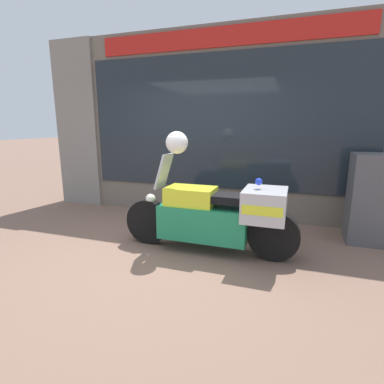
{
  "coord_description": "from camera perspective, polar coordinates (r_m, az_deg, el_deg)",
  "views": [
    {
      "loc": [
        1.68,
        -3.44,
        1.67
      ],
      "look_at": [
        0.26,
        0.72,
        0.68
      ],
      "focal_mm": 28.0,
      "sensor_mm": 36.0,
      "label": 1
    }
  ],
  "objects": [
    {
      "name": "window_display",
      "position": [
        5.75,
        5.52,
        0.27
      ],
      "size": [
        4.8,
        0.3,
        1.82
      ],
      "color": "slate",
      "rests_on": "ground"
    },
    {
      "name": "paramedic_motorcycle",
      "position": [
        3.94,
        4.85,
        -4.31
      ],
      "size": [
        2.38,
        0.63,
        1.3
      ],
      "rotation": [
        0.0,
        0.0,
        3.13
      ],
      "color": "black",
      "rests_on": "ground"
    },
    {
      "name": "white_helmet",
      "position": [
        3.95,
        -2.9,
        9.37
      ],
      "size": [
        0.29,
        0.29,
        0.29
      ],
      "primitive_type": "sphere",
      "color": "white",
      "rests_on": "paramedic_motorcycle"
    },
    {
      "name": "ground_plane",
      "position": [
        4.17,
        -6.71,
        -11.01
      ],
      "size": [
        60.0,
        60.0,
        0.0
      ],
      "primitive_type": "plane",
      "color": "#7A5B4C"
    },
    {
      "name": "shop_building",
      "position": [
        5.83,
        -2.44,
        12.6
      ],
      "size": [
        6.2,
        0.55,
        3.32
      ],
      "color": "#6B6056",
      "rests_on": "ground"
    }
  ]
}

